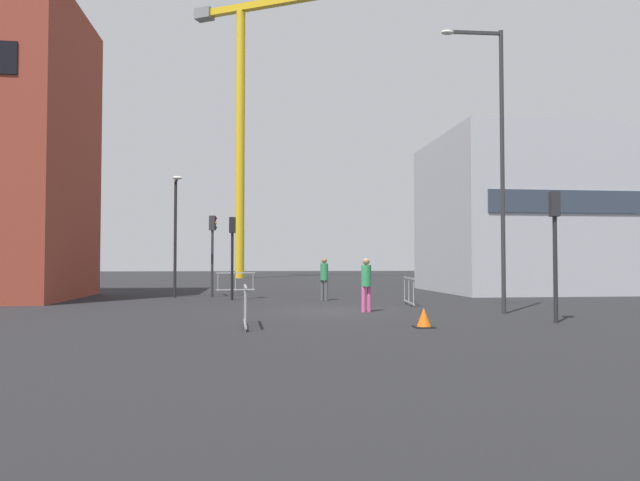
# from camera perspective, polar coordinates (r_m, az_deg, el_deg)

# --- Properties ---
(ground) EXTENTS (160.00, 160.00, 0.00)m
(ground) POSITION_cam_1_polar(r_m,az_deg,el_deg) (20.23, 1.47, -6.91)
(ground) COLOR black
(office_block) EXTENTS (10.12, 9.90, 8.63)m
(office_block) POSITION_cam_1_polar(r_m,az_deg,el_deg) (35.10, 19.36, 2.34)
(office_block) COLOR #A8AAB2
(office_block) RESTS_ON ground
(construction_crane) EXTENTS (13.11, 7.43, 27.98)m
(construction_crane) POSITION_cam_1_polar(r_m,az_deg,el_deg) (61.08, -7.62, 13.03)
(construction_crane) COLOR gold
(construction_crane) RESTS_ON ground
(streetlamp_tall) EXTENTS (2.11, 0.24, 9.39)m
(streetlamp_tall) POSITION_cam_1_polar(r_m,az_deg,el_deg) (20.36, 16.77, 8.55)
(streetlamp_tall) COLOR #2D2D30
(streetlamp_tall) RESTS_ON ground
(streetlamp_short) EXTENTS (0.57, 1.88, 5.56)m
(streetlamp_short) POSITION_cam_1_polar(r_m,az_deg,el_deg) (28.19, -13.90, 1.48)
(streetlamp_short) COLOR #232326
(streetlamp_short) RESTS_ON ground
(traffic_light_median) EXTENTS (0.39, 0.31, 3.90)m
(traffic_light_median) POSITION_cam_1_polar(r_m,az_deg,el_deg) (28.46, -10.43, -0.17)
(traffic_light_median) COLOR #2D2D30
(traffic_light_median) RESTS_ON ground
(traffic_light_far) EXTENTS (0.29, 0.39, 3.67)m
(traffic_light_far) POSITION_cam_1_polar(r_m,az_deg,el_deg) (26.19, -8.54, -0.33)
(traffic_light_far) COLOR black
(traffic_light_far) RESTS_ON ground
(traffic_light_crosswalk) EXTENTS (0.28, 0.39, 3.68)m
(traffic_light_crosswalk) POSITION_cam_1_polar(r_m,az_deg,el_deg) (17.67, 21.91, 0.60)
(traffic_light_crosswalk) COLOR #232326
(traffic_light_crosswalk) RESTS_ON ground
(pedestrian_walking) EXTENTS (0.34, 0.34, 1.82)m
(pedestrian_walking) POSITION_cam_1_polar(r_m,az_deg,el_deg) (19.90, 4.53, -3.90)
(pedestrian_walking) COLOR #D14C8C
(pedestrian_walking) RESTS_ON ground
(pedestrian_waiting) EXTENTS (0.34, 0.34, 1.86)m
(pedestrian_waiting) POSITION_cam_1_polar(r_m,az_deg,el_deg) (25.61, 0.41, -3.43)
(pedestrian_waiting) COLOR #4C4C51
(pedestrian_waiting) RESTS_ON ground
(safety_barrier_front) EXTENTS (2.19, 0.32, 1.08)m
(safety_barrier_front) POSITION_cam_1_polar(r_m,az_deg,el_deg) (33.58, -8.23, -3.97)
(safety_barrier_front) COLOR #B2B5BA
(safety_barrier_front) RESTS_ON ground
(safety_barrier_mid_span) EXTENTS (0.33, 2.44, 1.08)m
(safety_barrier_mid_span) POSITION_cam_1_polar(r_m,az_deg,el_deg) (23.28, 8.65, -4.85)
(safety_barrier_mid_span) COLOR gray
(safety_barrier_mid_span) RESTS_ON ground
(safety_barrier_right_run) EXTENTS (0.12, 2.11, 1.08)m
(safety_barrier_right_run) POSITION_cam_1_polar(r_m,az_deg,el_deg) (15.40, -7.30, -6.33)
(safety_barrier_right_run) COLOR gray
(safety_barrier_right_run) RESTS_ON ground
(traffic_cone_by_barrier) EXTENTS (0.51, 0.51, 0.52)m
(traffic_cone_by_barrier) POSITION_cam_1_polar(r_m,az_deg,el_deg) (15.54, 10.09, -7.49)
(traffic_cone_by_barrier) COLOR black
(traffic_cone_by_barrier) RESTS_ON ground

